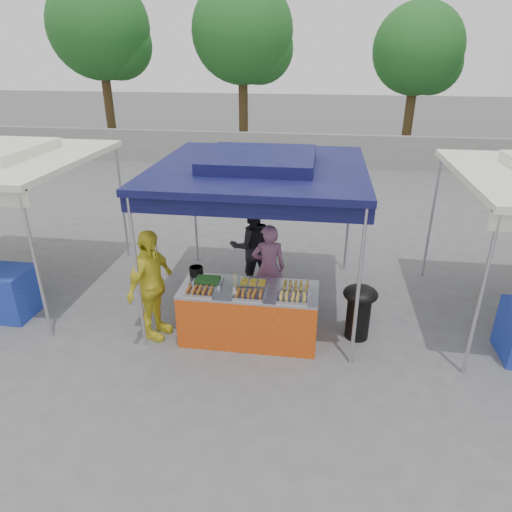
# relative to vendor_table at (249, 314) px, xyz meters

# --- Properties ---
(ground_plane) EXTENTS (80.00, 80.00, 0.00)m
(ground_plane) POSITION_rel_vendor_table_xyz_m (0.00, 0.10, -0.43)
(ground_plane) COLOR #5A595C
(back_wall) EXTENTS (40.00, 0.25, 1.20)m
(back_wall) POSITION_rel_vendor_table_xyz_m (0.00, 11.10, 0.17)
(back_wall) COLOR gray
(back_wall) RESTS_ON ground_plane
(main_canopy) EXTENTS (3.20, 3.20, 2.57)m
(main_canopy) POSITION_rel_vendor_table_xyz_m (0.00, 1.07, 1.94)
(main_canopy) COLOR #BBBAC2
(main_canopy) RESTS_ON ground_plane
(tree_0) EXTENTS (3.88, 3.88, 6.68)m
(tree_0) POSITION_rel_vendor_table_xyz_m (-7.74, 12.90, 4.14)
(tree_0) COLOR #403018
(tree_0) RESTS_ON ground_plane
(tree_1) EXTENTS (3.76, 3.75, 6.44)m
(tree_1) POSITION_rel_vendor_table_xyz_m (-2.11, 12.80, 3.98)
(tree_1) COLOR #403018
(tree_1) RESTS_ON ground_plane
(tree_2) EXTENTS (3.35, 3.26, 5.61)m
(tree_2) POSITION_rel_vendor_table_xyz_m (4.31, 13.31, 3.41)
(tree_2) COLOR #403018
(tree_2) RESTS_ON ground_plane
(vendor_table) EXTENTS (2.00, 0.80, 0.85)m
(vendor_table) POSITION_rel_vendor_table_xyz_m (0.00, 0.00, 0.00)
(vendor_table) COLOR #C14511
(vendor_table) RESTS_ON ground_plane
(food_tray_fl) EXTENTS (0.42, 0.30, 0.07)m
(food_tray_fl) POSITION_rel_vendor_table_xyz_m (-0.67, -0.24, 0.46)
(food_tray_fl) COLOR silver
(food_tray_fl) RESTS_ON vendor_table
(food_tray_fm) EXTENTS (0.42, 0.30, 0.07)m
(food_tray_fm) POSITION_rel_vendor_table_xyz_m (0.03, -0.24, 0.46)
(food_tray_fm) COLOR silver
(food_tray_fm) RESTS_ON vendor_table
(food_tray_fr) EXTENTS (0.42, 0.30, 0.07)m
(food_tray_fr) POSITION_rel_vendor_table_xyz_m (0.64, -0.24, 0.46)
(food_tray_fr) COLOR silver
(food_tray_fr) RESTS_ON vendor_table
(food_tray_bl) EXTENTS (0.42, 0.30, 0.07)m
(food_tray_bl) POSITION_rel_vendor_table_xyz_m (-0.63, 0.08, 0.46)
(food_tray_bl) COLOR silver
(food_tray_bl) RESTS_ON vendor_table
(food_tray_bm) EXTENTS (0.42, 0.30, 0.07)m
(food_tray_bm) POSITION_rel_vendor_table_xyz_m (0.04, 0.11, 0.46)
(food_tray_bm) COLOR silver
(food_tray_bm) RESTS_ON vendor_table
(food_tray_br) EXTENTS (0.42, 0.30, 0.07)m
(food_tray_br) POSITION_rel_vendor_table_xyz_m (0.67, 0.08, 0.46)
(food_tray_br) COLOR silver
(food_tray_br) RESTS_ON vendor_table
(cooking_pot) EXTENTS (0.21, 0.21, 0.12)m
(cooking_pot) POSITION_rel_vendor_table_xyz_m (-0.87, 0.33, 0.49)
(cooking_pot) COLOR black
(cooking_pot) RESTS_ON vendor_table
(skewer_cup) EXTENTS (0.08, 0.08, 0.10)m
(skewer_cup) POSITION_rel_vendor_table_xyz_m (-0.17, -0.14, 0.48)
(skewer_cup) COLOR #BBBAC2
(skewer_cup) RESTS_ON vendor_table
(wok_burner) EXTENTS (0.51, 0.51, 0.86)m
(wok_burner) POSITION_rel_vendor_table_xyz_m (1.61, 0.27, 0.08)
(wok_burner) COLOR black
(wok_burner) RESTS_ON ground_plane
(crate_left) EXTENTS (0.55, 0.38, 0.33)m
(crate_left) POSITION_rel_vendor_table_xyz_m (-0.43, 0.61, -0.26)
(crate_left) COLOR #1327A1
(crate_left) RESTS_ON ground_plane
(crate_right) EXTENTS (0.47, 0.33, 0.28)m
(crate_right) POSITION_rel_vendor_table_xyz_m (0.40, 0.68, -0.28)
(crate_right) COLOR #1327A1
(crate_right) RESTS_ON ground_plane
(crate_stacked) EXTENTS (0.46, 0.32, 0.27)m
(crate_stacked) POSITION_rel_vendor_table_xyz_m (0.40, 0.68, -0.01)
(crate_stacked) COLOR #1327A1
(crate_stacked) RESTS_ON crate_right
(vendor_woman) EXTENTS (0.60, 0.45, 1.50)m
(vendor_woman) POSITION_rel_vendor_table_xyz_m (0.18, 0.92, 0.32)
(vendor_woman) COLOR #895778
(vendor_woman) RESTS_ON ground_plane
(helper_man) EXTENTS (0.96, 0.87, 1.62)m
(helper_man) POSITION_rel_vendor_table_xyz_m (-0.22, 1.65, 0.38)
(helper_man) COLOR black
(helper_man) RESTS_ON ground_plane
(customer_person) EXTENTS (0.66, 1.08, 1.71)m
(customer_person) POSITION_rel_vendor_table_xyz_m (-1.43, -0.13, 0.43)
(customer_person) COLOR yellow
(customer_person) RESTS_ON ground_plane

